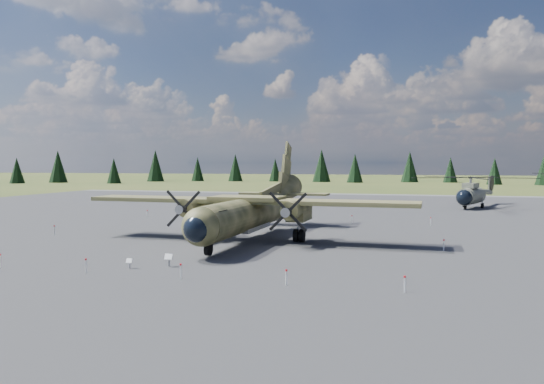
# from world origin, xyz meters

# --- Properties ---
(ground) EXTENTS (500.00, 500.00, 0.00)m
(ground) POSITION_xyz_m (0.00, 0.00, 0.00)
(ground) COLOR brown
(ground) RESTS_ON ground
(apron) EXTENTS (120.00, 120.00, 0.04)m
(apron) POSITION_xyz_m (0.00, 10.00, 0.00)
(apron) COLOR slate
(apron) RESTS_ON ground
(transport_plane) EXTENTS (27.70, 25.19, 9.15)m
(transport_plane) POSITION_xyz_m (1.15, 2.20, 2.63)
(transport_plane) COLOR #373A1F
(transport_plane) RESTS_ON ground
(helicopter_near) EXTENTS (22.63, 22.63, 4.47)m
(helicopter_near) POSITION_xyz_m (22.08, 39.07, 3.17)
(helicopter_near) COLOR gray
(helicopter_near) RESTS_ON ground
(info_placard_left) EXTENTS (0.42, 0.21, 0.63)m
(info_placard_left) POSITION_xyz_m (-2.21, -11.71, 0.42)
(info_placard_left) COLOR gray
(info_placard_left) RESTS_ON ground
(info_placard_right) EXTENTS (0.53, 0.25, 0.81)m
(info_placard_right) POSITION_xyz_m (-0.18, -10.56, 0.54)
(info_placard_right) COLOR gray
(info_placard_right) RESTS_ON ground
(barrier_fence) EXTENTS (33.12, 29.62, 0.85)m
(barrier_fence) POSITION_xyz_m (-0.46, -0.08, 0.51)
(barrier_fence) COLOR white
(barrier_fence) RESTS_ON ground
(treeline) EXTENTS (296.06, 289.88, 11.00)m
(treeline) POSITION_xyz_m (-2.13, 2.06, 4.82)
(treeline) COLOR black
(treeline) RESTS_ON ground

